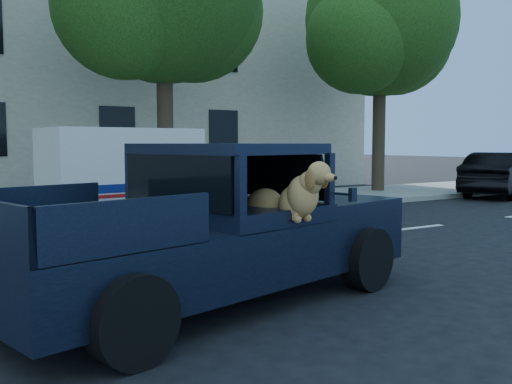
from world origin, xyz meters
TOP-DOWN VIEW (x-y plane):
  - ground at (0.00, 0.00)m, footprint 120.00×120.00m
  - lane_stripes at (2.00, 3.40)m, footprint 21.60×0.14m
  - street_tree_right at (13.03, 9.62)m, footprint 6.00×5.20m
  - building_main at (3.00, 16.50)m, footprint 26.00×6.00m
  - pickup_truck at (1.61, 0.72)m, footprint 5.34×3.12m
  - mail_truck at (3.05, 6.89)m, footprint 3.96×2.20m
  - parked_sedan at (15.99, 6.82)m, footprint 2.97×4.77m

SIDE VIEW (x-z plane):
  - ground at x=0.00m, z-range 0.00..0.00m
  - lane_stripes at x=2.00m, z-range 0.00..0.01m
  - pickup_truck at x=1.61m, z-range -0.29..1.51m
  - parked_sedan at x=15.99m, z-range 0.00..1.48m
  - mail_truck at x=3.05m, z-range -0.13..1.97m
  - building_main at x=3.00m, z-range 0.00..9.00m
  - street_tree_right at x=13.03m, z-range 1.41..10.01m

